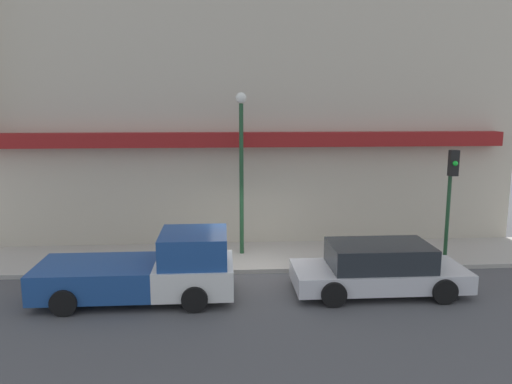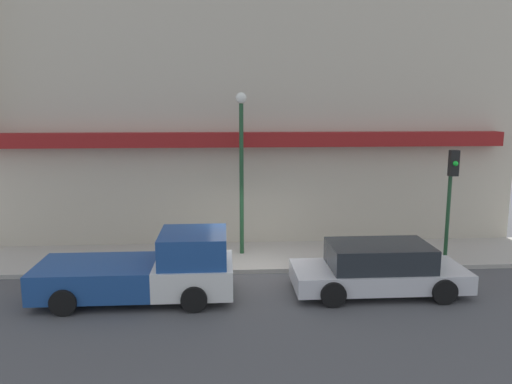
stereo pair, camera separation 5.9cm
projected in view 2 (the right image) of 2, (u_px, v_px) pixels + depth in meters
name	position (u px, v px, depth m)	size (l,w,h in m)	color
ground_plane	(252.00, 274.00, 15.31)	(80.00, 80.00, 0.00)	#4C4C4F
sidewalk	(249.00, 257.00, 16.82)	(36.00, 3.10, 0.14)	#ADA89E
building	(244.00, 107.00, 18.93)	(19.80, 3.80, 11.67)	#BCB29E
pickup_truck	(150.00, 270.00, 13.32)	(5.17, 2.27, 1.79)	white
parked_car	(379.00, 268.00, 13.74)	(4.73, 2.10, 1.38)	silver
fire_hydrant	(191.00, 255.00, 15.73)	(0.16, 0.16, 0.64)	yellow
street_lamp	(241.00, 154.00, 16.40)	(0.36, 0.36, 5.38)	#1E4728
traffic_light	(451.00, 186.00, 15.52)	(0.28, 0.42, 3.62)	#1E4728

